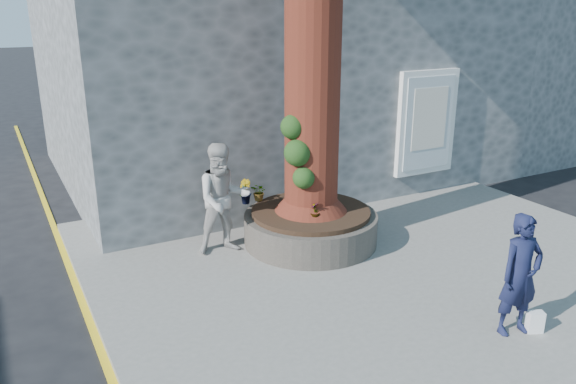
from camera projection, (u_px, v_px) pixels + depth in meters
name	position (u px, v px, depth m)	size (l,w,h in m)	color
ground	(334.00, 311.00, 7.82)	(120.00, 120.00, 0.00)	black
pavement	(377.00, 258.00, 9.31)	(9.00, 8.00, 0.12)	slate
yellow_line	(94.00, 333.00, 7.28)	(0.10, 30.00, 0.01)	yellow
stone_shop	(265.00, 43.00, 13.97)	(10.30, 8.30, 6.30)	#515557
neighbour_shop	(493.00, 41.00, 17.62)	(6.00, 8.00, 6.00)	#515557
planter	(311.00, 226.00, 9.72)	(2.30, 2.30, 0.60)	black
man	(520.00, 275.00, 6.88)	(0.57, 0.38, 1.58)	#141837
woman	(223.00, 199.00, 9.16)	(0.90, 0.70, 1.86)	#B6B2AE
shopping_bag	(535.00, 322.00, 7.07)	(0.20, 0.12, 0.28)	white
plant_a	(245.00, 194.00, 9.90)	(0.17, 0.12, 0.33)	gray
plant_b	(245.00, 192.00, 9.89)	(0.24, 0.23, 0.43)	gray
plant_c	(315.00, 211.00, 9.12)	(0.17, 0.17, 0.30)	gray
plant_d	(259.00, 192.00, 10.03)	(0.29, 0.26, 0.32)	gray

